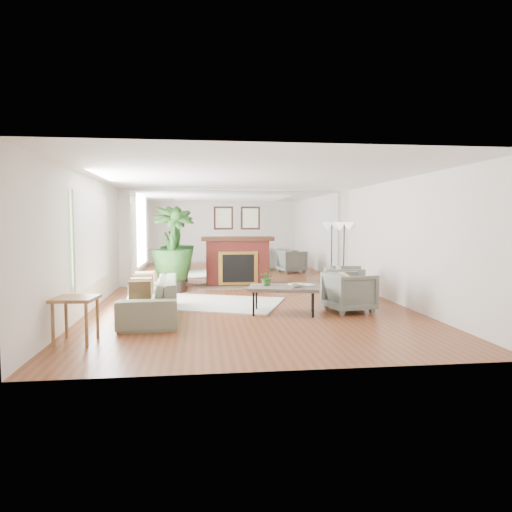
{
  "coord_description": "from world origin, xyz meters",
  "views": [
    {
      "loc": [
        -0.95,
        -8.37,
        1.65
      ],
      "look_at": [
        0.15,
        0.6,
        0.97
      ],
      "focal_mm": 32.0,
      "sensor_mm": 36.0,
      "label": 1
    }
  ],
  "objects": [
    {
      "name": "potted_ficus",
      "position": [
        -1.6,
        2.5,
        1.09
      ],
      "size": [
        1.22,
        1.22,
        2.04
      ],
      "color": "black",
      "rests_on": "ground"
    },
    {
      "name": "tabletop_plant",
      "position": [
        0.24,
        -0.25,
        0.65
      ],
      "size": [
        0.3,
        0.26,
        0.3
      ],
      "primitive_type": "imported",
      "rotation": [
        0.0,
        0.0,
        -0.1
      ],
      "color": "#335F23",
      "rests_on": "coffee_table"
    },
    {
      "name": "area_rug",
      "position": [
        -0.68,
        0.77,
        0.01
      ],
      "size": [
        3.07,
        2.63,
        0.03
      ],
      "primitive_type": "cube",
      "rotation": [
        0.0,
        0.0,
        -0.36
      ],
      "color": "white",
      "rests_on": "ground"
    },
    {
      "name": "coffee_table",
      "position": [
        0.53,
        -0.39,
        0.46
      ],
      "size": [
        1.37,
        0.98,
        0.5
      ],
      "rotation": [
        0.0,
        0.0,
        -0.22
      ],
      "color": "#685F52",
      "rests_on": "ground"
    },
    {
      "name": "side_table",
      "position": [
        -2.65,
        -1.97,
        0.53
      ],
      "size": [
        0.61,
        0.61,
        0.63
      ],
      "rotation": [
        0.0,
        0.0,
        -0.11
      ],
      "color": "brown",
      "rests_on": "ground"
    },
    {
      "name": "wall_left",
      "position": [
        -2.99,
        0.0,
        1.25
      ],
      "size": [
        0.02,
        7.0,
        2.5
      ],
      "primitive_type": "cube",
      "color": "white",
      "rests_on": "ground"
    },
    {
      "name": "wall_right",
      "position": [
        2.99,
        0.0,
        1.25
      ],
      "size": [
        0.02,
        7.0,
        2.5
      ],
      "primitive_type": "cube",
      "color": "white",
      "rests_on": "ground"
    },
    {
      "name": "ground",
      "position": [
        0.0,
        0.0,
        0.0
      ],
      "size": [
        7.0,
        7.0,
        0.0
      ],
      "primitive_type": "plane",
      "color": "brown",
      "rests_on": "ground"
    },
    {
      "name": "mirror_panel",
      "position": [
        0.0,
        3.47,
        1.25
      ],
      "size": [
        5.4,
        0.04,
        2.4
      ],
      "primitive_type": "cube",
      "color": "silver",
      "rests_on": "wall_back"
    },
    {
      "name": "window_panel",
      "position": [
        -2.96,
        0.4,
        1.35
      ],
      "size": [
        0.04,
        2.4,
        1.5
      ],
      "primitive_type": "cube",
      "color": "#B2E09E",
      "rests_on": "wall_left"
    },
    {
      "name": "fireplace",
      "position": [
        0.0,
        3.26,
        0.66
      ],
      "size": [
        1.85,
        0.83,
        2.05
      ],
      "color": "maroon",
      "rests_on": "ground"
    },
    {
      "name": "fruit_bowl",
      "position": [
        0.72,
        -0.52,
        0.53
      ],
      "size": [
        0.3,
        0.3,
        0.07
      ],
      "primitive_type": "imported",
      "rotation": [
        0.0,
        0.0,
        0.15
      ],
      "color": "brown",
      "rests_on": "coffee_table"
    },
    {
      "name": "floor_lamp",
      "position": [
        2.7,
        2.9,
        1.4
      ],
      "size": [
        0.54,
        0.3,
        1.65
      ],
      "color": "black",
      "rests_on": "ground"
    },
    {
      "name": "armchair_front",
      "position": [
        1.77,
        -0.35,
        0.36
      ],
      "size": [
        0.94,
        0.92,
        0.73
      ],
      "primitive_type": "imported",
      "rotation": [
        0.0,
        0.0,
        1.78
      ],
      "color": "slate",
      "rests_on": "ground"
    },
    {
      "name": "wall_back",
      "position": [
        0.0,
        3.49,
        1.25
      ],
      "size": [
        6.0,
        0.02,
        2.5
      ],
      "primitive_type": "cube",
      "color": "white",
      "rests_on": "ground"
    },
    {
      "name": "book",
      "position": [
        0.89,
        -0.36,
        0.51
      ],
      "size": [
        0.22,
        0.28,
        0.02
      ],
      "primitive_type": "imported",
      "rotation": [
        0.0,
        0.0,
        0.14
      ],
      "color": "brown",
      "rests_on": "coffee_table"
    },
    {
      "name": "armchair_back",
      "position": [
        2.01,
        0.73,
        0.37
      ],
      "size": [
        0.97,
        0.95,
        0.74
      ],
      "primitive_type": "imported",
      "rotation": [
        0.0,
        0.0,
        1.34
      ],
      "color": "slate",
      "rests_on": "ground"
    },
    {
      "name": "sofa",
      "position": [
        -1.82,
        -0.41,
        0.34
      ],
      "size": [
        1.04,
        2.38,
        0.68
      ],
      "primitive_type": "imported",
      "rotation": [
        0.0,
        0.0,
        -1.52
      ],
      "color": "slate",
      "rests_on": "ground"
    }
  ]
}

